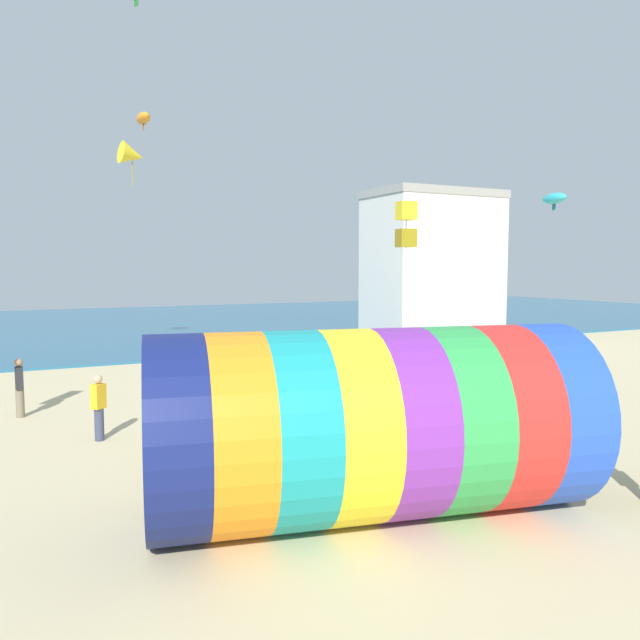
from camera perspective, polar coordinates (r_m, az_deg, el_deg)
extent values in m
plane|color=#CCBA8C|center=(12.47, 11.43, -16.49)|extent=(120.00, 120.00, 0.00)
cube|color=#236084|center=(50.30, -18.25, -0.43)|extent=(120.00, 40.00, 0.10)
cylinder|color=navy|center=(10.78, -13.09, -10.35)|extent=(1.66, 3.56, 3.43)
cylinder|color=orange|center=(10.84, -7.86, -10.17)|extent=(1.66, 3.56, 3.43)
cylinder|color=teal|center=(11.00, -2.74, -9.92)|extent=(1.66, 3.56, 3.43)
cylinder|color=yellow|center=(11.23, 2.20, -9.60)|extent=(1.66, 3.56, 3.43)
cylinder|color=purple|center=(11.55, 6.89, -9.23)|extent=(1.66, 3.56, 3.43)
cylinder|color=green|center=(11.93, 11.29, -8.82)|extent=(1.66, 3.56, 3.43)
cylinder|color=red|center=(12.38, 15.39, -8.40)|extent=(1.66, 3.56, 3.43)
cylinder|color=blue|center=(12.89, 19.17, -7.97)|extent=(1.66, 3.56, 3.43)
cylinder|color=black|center=(13.18, 21.02, -7.75)|extent=(0.71, 3.10, 3.16)
ellipsoid|color=orange|center=(24.73, -15.85, 17.32)|extent=(0.57, 1.22, 0.52)
cube|color=#8F4F12|center=(24.67, -15.84, 16.73)|extent=(0.02, 0.17, 0.31)
cone|color=yellow|center=(22.56, -16.81, 14.25)|extent=(0.99, 0.89, 0.88)
cylinder|color=olive|center=(22.46, -16.77, 12.69)|extent=(0.03, 0.03, 0.83)
cube|color=yellow|center=(23.18, 7.89, 9.86)|extent=(0.71, 0.71, 0.66)
cube|color=olive|center=(23.12, 7.86, 7.43)|extent=(0.71, 0.71, 0.66)
cylinder|color=black|center=(23.15, 7.88, 8.65)|extent=(0.02, 0.02, 1.75)
ellipsoid|color=#2DB2C6|center=(24.66, 20.62, 10.37)|extent=(0.75, 1.34, 0.47)
cube|color=#1B6B77|center=(24.63, 20.60, 9.74)|extent=(0.05, 0.18, 0.33)
cube|color=#1E642A|center=(18.82, -16.45, 26.24)|extent=(0.09, 0.15, 0.28)
cylinder|color=#383D56|center=(17.43, -19.53, -8.99)|extent=(0.24, 0.24, 0.85)
cube|color=yellow|center=(17.27, -19.60, -6.59)|extent=(0.42, 0.40, 0.64)
sphere|color=tan|center=(17.18, -19.65, -5.10)|extent=(0.23, 0.23, 0.23)
cylinder|color=#726651|center=(20.93, -25.73, -6.86)|extent=(0.24, 0.24, 0.87)
cube|color=#232328|center=(20.79, -25.81, -4.80)|extent=(0.23, 0.37, 0.65)
sphere|color=#9E7051|center=(20.72, -25.86, -3.53)|extent=(0.24, 0.24, 0.24)
cube|color=silver|center=(42.13, 10.22, 4.79)|extent=(8.24, 5.23, 8.96)
cube|color=gray|center=(42.39, 10.32, 11.19)|extent=(8.40, 5.33, 0.50)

